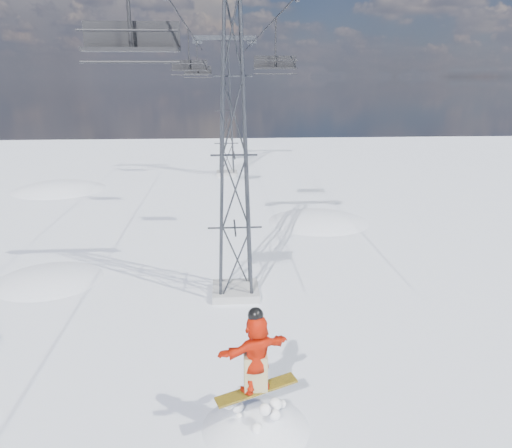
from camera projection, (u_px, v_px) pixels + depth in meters
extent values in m
plane|color=white|center=(213.00, 435.00, 11.90)|extent=(120.00, 120.00, 0.00)
sphere|color=white|center=(69.00, 432.00, 23.17)|extent=(16.00, 16.00, 16.00)
sphere|color=white|center=(313.00, 362.00, 32.22)|extent=(20.00, 20.00, 20.00)
sphere|color=white|center=(74.00, 314.00, 40.84)|extent=(22.00, 22.00, 22.00)
cube|color=#999999|center=(236.00, 291.00, 19.57)|extent=(1.80, 1.80, 0.30)
cube|color=#999999|center=(227.00, 173.00, 43.48)|extent=(1.80, 1.80, 0.30)
cube|color=#2F3237|center=(225.00, 38.00, 40.34)|extent=(5.00, 0.35, 0.35)
cube|color=#2F3237|center=(197.00, 40.00, 40.25)|extent=(0.80, 0.25, 0.50)
cube|color=#2F3237|center=(252.00, 41.00, 40.54)|extent=(0.80, 0.25, 0.50)
cylinder|color=black|center=(187.00, 27.00, 27.39)|extent=(0.06, 51.00, 0.06)
cylinder|color=black|center=(267.00, 28.00, 27.68)|extent=(0.06, 51.00, 0.06)
cube|color=#AD8917|center=(256.00, 390.00, 11.51)|extent=(1.97, 0.94, 0.27)
imported|color=red|center=(256.00, 353.00, 11.24)|extent=(1.83, 1.20, 1.89)
cube|color=tan|center=(256.00, 373.00, 11.38)|extent=(0.64, 0.58, 0.87)
sphere|color=black|center=(256.00, 316.00, 10.98)|extent=(0.35, 0.35, 0.35)
cube|color=black|center=(131.00, 50.00, 9.87)|extent=(1.92, 0.43, 0.08)
cube|color=black|center=(132.00, 35.00, 9.99)|extent=(1.92, 0.06, 0.53)
cylinder|color=black|center=(130.00, 62.00, 9.71)|extent=(1.92, 0.06, 0.06)
cylinder|color=black|center=(127.00, 30.00, 9.50)|extent=(1.92, 0.05, 0.05)
cylinder|color=black|center=(276.00, 43.00, 23.47)|extent=(0.08, 0.08, 2.24)
cube|color=black|center=(275.00, 68.00, 23.79)|extent=(2.04, 0.46, 0.08)
cube|color=black|center=(275.00, 62.00, 23.91)|extent=(2.04, 0.06, 0.56)
cylinder|color=black|center=(276.00, 74.00, 23.61)|extent=(2.04, 0.06, 0.06)
cylinder|color=black|center=(276.00, 60.00, 23.39)|extent=(2.04, 0.05, 0.05)
cylinder|color=black|center=(189.00, 50.00, 28.51)|extent=(0.08, 0.08, 2.27)
cube|color=black|center=(189.00, 70.00, 28.83)|extent=(2.06, 0.46, 0.08)
cube|color=black|center=(190.00, 65.00, 28.96)|extent=(2.06, 0.06, 0.57)
cylinder|color=black|center=(189.00, 75.00, 28.66)|extent=(2.06, 0.06, 0.06)
cylinder|color=black|center=(189.00, 64.00, 28.43)|extent=(2.06, 0.05, 0.05)
cylinder|color=black|center=(197.00, 58.00, 39.24)|extent=(0.09, 0.09, 2.41)
cube|color=black|center=(198.00, 74.00, 39.58)|extent=(2.19, 0.49, 0.09)
cube|color=black|center=(198.00, 70.00, 39.72)|extent=(2.19, 0.07, 0.60)
cylinder|color=black|center=(198.00, 78.00, 39.40)|extent=(2.19, 0.07, 0.07)
cylinder|color=black|center=(197.00, 69.00, 39.16)|extent=(2.19, 0.05, 0.05)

